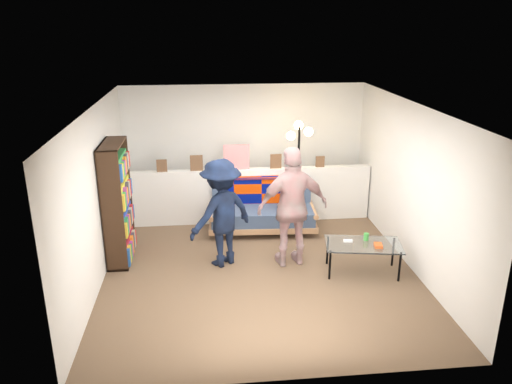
{
  "coord_description": "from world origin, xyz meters",
  "views": [
    {
      "loc": [
        -0.74,
        -6.66,
        3.53
      ],
      "look_at": [
        0.0,
        0.4,
        1.05
      ],
      "focal_mm": 35.0,
      "sensor_mm": 36.0,
      "label": 1
    }
  ],
  "objects_px": {
    "bookshelf": "(118,207)",
    "person_right": "(293,207)",
    "coffee_table": "(364,246)",
    "person_left": "(221,213)",
    "futon_sofa": "(263,210)",
    "floor_lamp": "(299,154)"
  },
  "relations": [
    {
      "from": "bookshelf",
      "to": "person_right",
      "type": "xyz_separation_m",
      "value": [
        2.59,
        -0.44,
        0.05
      ]
    },
    {
      "from": "coffee_table",
      "to": "bookshelf",
      "type": "bearing_deg",
      "value": 166.85
    },
    {
      "from": "bookshelf",
      "to": "person_left",
      "type": "distance_m",
      "value": 1.58
    },
    {
      "from": "futon_sofa",
      "to": "coffee_table",
      "type": "distance_m",
      "value": 2.13
    },
    {
      "from": "person_right",
      "to": "person_left",
      "type": "bearing_deg",
      "value": -14.08
    },
    {
      "from": "person_left",
      "to": "bookshelf",
      "type": "bearing_deg",
      "value": -46.77
    },
    {
      "from": "person_right",
      "to": "coffee_table",
      "type": "bearing_deg",
      "value": 150.13
    },
    {
      "from": "bookshelf",
      "to": "person_left",
      "type": "xyz_separation_m",
      "value": [
        1.54,
        -0.33,
        -0.04
      ]
    },
    {
      "from": "bookshelf",
      "to": "coffee_table",
      "type": "xyz_separation_m",
      "value": [
        3.57,
        -0.83,
        -0.43
      ]
    },
    {
      "from": "futon_sofa",
      "to": "person_right",
      "type": "xyz_separation_m",
      "value": [
        0.28,
        -1.33,
        0.54
      ]
    },
    {
      "from": "futon_sofa",
      "to": "person_right",
      "type": "distance_m",
      "value": 1.46
    },
    {
      "from": "futon_sofa",
      "to": "person_right",
      "type": "bearing_deg",
      "value": -78.32
    },
    {
      "from": "person_right",
      "to": "floor_lamp",
      "type": "bearing_deg",
      "value": -111.69
    },
    {
      "from": "bookshelf",
      "to": "futon_sofa",
      "type": "bearing_deg",
      "value": 21.06
    },
    {
      "from": "coffee_table",
      "to": "person_right",
      "type": "height_order",
      "value": "person_right"
    },
    {
      "from": "floor_lamp",
      "to": "person_left",
      "type": "height_order",
      "value": "floor_lamp"
    },
    {
      "from": "futon_sofa",
      "to": "bookshelf",
      "type": "height_order",
      "value": "bookshelf"
    },
    {
      "from": "futon_sofa",
      "to": "person_right",
      "type": "relative_size",
      "value": 1.04
    },
    {
      "from": "coffee_table",
      "to": "person_left",
      "type": "height_order",
      "value": "person_left"
    },
    {
      "from": "person_left",
      "to": "person_right",
      "type": "distance_m",
      "value": 1.05
    },
    {
      "from": "person_right",
      "to": "bookshelf",
      "type": "bearing_deg",
      "value": -17.7
    },
    {
      "from": "bookshelf",
      "to": "person_left",
      "type": "bearing_deg",
      "value": -12.06
    }
  ]
}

